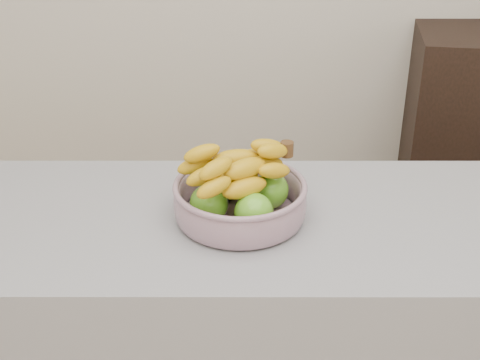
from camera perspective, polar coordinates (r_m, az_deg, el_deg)
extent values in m
cube|color=black|center=(3.02, 19.10, 2.65)|extent=(0.61, 0.51, 0.99)
cylinder|color=#A2AFC3|center=(1.57, 0.00, -3.02)|extent=(0.26, 0.26, 0.01)
torus|color=#A2AFC3|center=(1.53, 0.00, -0.52)|extent=(0.31, 0.31, 0.01)
sphere|color=#5F9A1A|center=(1.48, 1.19, -2.77)|extent=(0.09, 0.09, 0.09)
sphere|color=#5F9A1A|center=(1.57, 2.57, -0.87)|extent=(0.09, 0.09, 0.09)
sphere|color=#5F9A1A|center=(1.61, -1.10, -0.19)|extent=(0.09, 0.09, 0.09)
sphere|color=#5F9A1A|center=(1.52, -2.67, -2.00)|extent=(0.09, 0.09, 0.09)
ellipsoid|color=yellow|center=(1.48, 0.40, -0.67)|extent=(0.19, 0.14, 0.05)
ellipsoid|color=yellow|center=(1.52, -0.36, 0.15)|extent=(0.20, 0.12, 0.05)
ellipsoid|color=yellow|center=(1.56, -1.07, 0.93)|extent=(0.20, 0.10, 0.05)
ellipsoid|color=yellow|center=(1.48, 0.41, 0.97)|extent=(0.19, 0.15, 0.05)
ellipsoid|color=yellow|center=(1.53, -0.40, 1.81)|extent=(0.20, 0.09, 0.05)
cylinder|color=#462C16|center=(1.54, 4.02, 2.66)|extent=(0.03, 0.03, 0.03)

